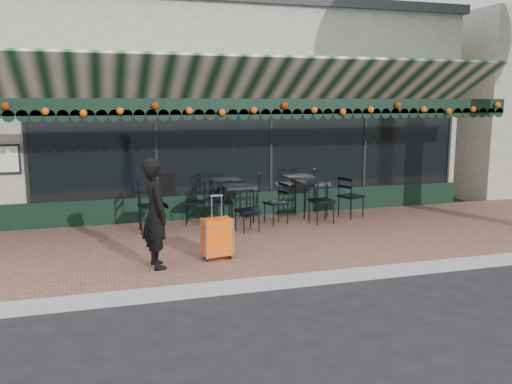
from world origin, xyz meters
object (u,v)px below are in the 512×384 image
object	(u,v)px
woman	(156,213)
chair_b_left	(195,203)
suitcase	(217,238)
chair_b_front	(247,211)
chair_a_right	(351,197)
chair_b_right	(222,203)
chair_a_front	(322,201)
cafe_table_a	(311,184)
cafe_table_b	(238,189)
chair_a_left	(276,203)
chair_solo	(151,207)

from	to	relation	value
woman	chair_b_left	world-z (taller)	woman
woman	suitcase	world-z (taller)	woman
chair_b_front	chair_a_right	bearing A→B (deg)	0.05
woman	suitcase	bearing A→B (deg)	-89.05
chair_b_left	chair_b_right	size ratio (longest dim) A/B	0.95
woman	chair_a_front	xyz separation A→B (m)	(3.48, 1.99, -0.36)
chair_b_right	cafe_table_a	bearing A→B (deg)	-74.89
cafe_table_b	chair_a_right	world-z (taller)	chair_a_right
chair_a_front	cafe_table_a	bearing A→B (deg)	80.63
chair_a_right	chair_b_front	bearing A→B (deg)	84.36
suitcase	chair_b_front	size ratio (longest dim) A/B	1.27
suitcase	chair_a_left	distance (m)	2.65
cafe_table_a	chair_a_front	xyz separation A→B (m)	(-0.07, -0.71, -0.24)
woman	chair_b_left	distance (m)	2.88
suitcase	chair_a_left	size ratio (longest dim) A/B	1.22
woman	chair_solo	size ratio (longest dim) A/B	1.69
chair_b_front	woman	bearing A→B (deg)	-150.62
woman	chair_a_front	world-z (taller)	woman
chair_a_front	chair_solo	bearing A→B (deg)	172.98
suitcase	chair_a_front	distance (m)	3.14
chair_b_left	woman	bearing A→B (deg)	-8.18
chair_a_left	chair_b_right	bearing A→B (deg)	-111.44
woman	chair_b_front	bearing A→B (deg)	-55.24
chair_b_front	chair_a_front	bearing A→B (deg)	-4.46
chair_a_right	chair_b_front	distance (m)	2.49
suitcase	chair_b_front	distance (m)	1.84
cafe_table_b	chair_a_left	distance (m)	0.82
cafe_table_a	cafe_table_b	xyz separation A→B (m)	(-1.63, -0.10, -0.02)
suitcase	chair_b_right	bearing A→B (deg)	65.27
chair_a_left	chair_solo	world-z (taller)	chair_solo
chair_b_left	chair_b_front	bearing A→B (deg)	54.94
chair_a_right	chair_b_left	world-z (taller)	chair_a_right
suitcase	cafe_table_b	distance (m)	2.67
cafe_table_a	chair_b_left	world-z (taller)	chair_b_left
suitcase	chair_b_right	world-z (taller)	suitcase
chair_a_left	chair_a_right	size ratio (longest dim) A/B	0.94
chair_a_front	chair_b_right	distance (m)	1.99
cafe_table_b	chair_b_left	size ratio (longest dim) A/B	0.87
chair_a_right	chair_solo	bearing A→B (deg)	72.49
woman	chair_solo	world-z (taller)	woman
cafe_table_a	chair_a_left	xyz separation A→B (m)	(-0.95, -0.49, -0.27)
cafe_table_b	chair_a_front	xyz separation A→B (m)	(1.55, -0.61, -0.22)
chair_a_right	woman	bearing A→B (deg)	99.20
chair_a_right	chair_a_front	distance (m)	0.88
suitcase	chair_b_front	xyz separation A→B (m)	(0.93, 1.59, 0.06)
cafe_table_b	chair_b_front	distance (m)	0.91
woman	chair_a_left	size ratio (longest dim) A/B	1.98
cafe_table_a	cafe_table_b	world-z (taller)	cafe_table_a
chair_solo	woman	bearing A→B (deg)	176.65
chair_a_left	chair_a_right	bearing A→B (deg)	79.96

